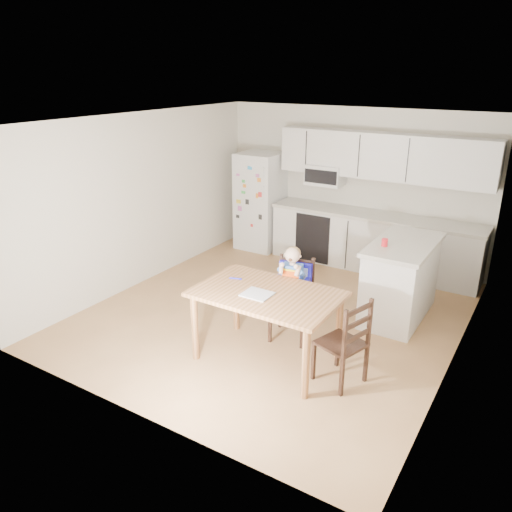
{
  "coord_description": "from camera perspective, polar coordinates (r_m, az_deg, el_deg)",
  "views": [
    {
      "loc": [
        2.92,
        -5.21,
        3.07
      ],
      "look_at": [
        -0.04,
        -0.43,
        0.94
      ],
      "focal_mm": 35.0,
      "sensor_mm": 36.0,
      "label": 1
    }
  ],
  "objects": [
    {
      "name": "kitchen_island",
      "position": [
        6.69,
        16.19,
        -2.58
      ],
      "size": [
        0.72,
        1.38,
        1.02
      ],
      "color": "silver",
      "rests_on": "ground"
    },
    {
      "name": "toddler_spoon",
      "position": [
        5.66,
        -2.48,
        -2.57
      ],
      "size": [
        0.12,
        0.06,
        0.02
      ],
      "primitive_type": "cylinder",
      "rotation": [
        0.0,
        1.57,
        0.35
      ],
      "color": "#1C1AC0",
      "rests_on": "dining_table"
    },
    {
      "name": "chair_side",
      "position": [
        5.13,
        10.57,
        -9.24
      ],
      "size": [
        0.53,
        0.53,
        0.95
      ],
      "rotation": [
        0.0,
        0.0,
        -1.88
      ],
      "color": "black",
      "rests_on": "ground"
    },
    {
      "name": "red_cup",
      "position": [
        6.3,
        14.49,
        1.51
      ],
      "size": [
        0.08,
        0.08,
        0.1
      ],
      "primitive_type": "cylinder",
      "color": "red",
      "rests_on": "kitchen_island"
    },
    {
      "name": "dining_table",
      "position": [
        5.38,
        1.26,
        -5.22
      ],
      "size": [
        1.54,
        0.99,
        0.82
      ],
      "color": "brown",
      "rests_on": "ground"
    },
    {
      "name": "napkin",
      "position": [
        5.27,
        0.14,
        -4.38
      ],
      "size": [
        0.31,
        0.26,
        0.01
      ],
      "primitive_type": "cube",
      "color": "#ABABB0",
      "rests_on": "dining_table"
    },
    {
      "name": "room",
      "position": [
        6.64,
        4.45,
        4.78
      ],
      "size": [
        4.52,
        5.01,
        2.51
      ],
      "color": "#976A41",
      "rests_on": "ground"
    },
    {
      "name": "chair_booster",
      "position": [
        5.89,
        4.25,
        -3.09
      ],
      "size": [
        0.51,
        0.51,
        1.16
      ],
      "rotation": [
        0.0,
        0.0,
        0.19
      ],
      "color": "black",
      "rests_on": "ground"
    },
    {
      "name": "kitchen_run",
      "position": [
        8.13,
        13.32,
        4.53
      ],
      "size": [
        3.37,
        0.62,
        2.15
      ],
      "color": "silver",
      "rests_on": "ground"
    },
    {
      "name": "refrigerator",
      "position": [
        8.89,
        0.5,
        6.28
      ],
      "size": [
        0.72,
        0.7,
        1.7
      ],
      "primitive_type": "cube",
      "color": "silver",
      "rests_on": "ground"
    }
  ]
}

